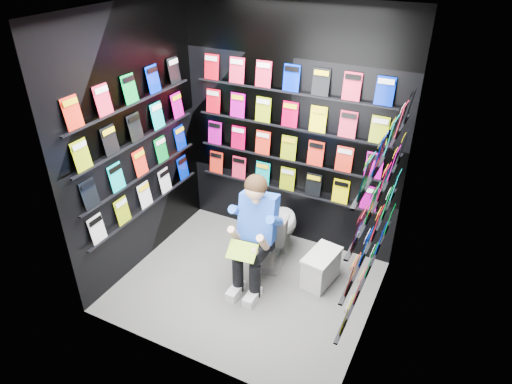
% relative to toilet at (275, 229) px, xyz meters
% --- Properties ---
extents(floor, '(2.40, 2.40, 0.00)m').
position_rel_toilet_xyz_m(floor, '(-0.05, -0.55, -0.37)').
color(floor, '#5F5F5C').
rests_on(floor, ground).
extents(ceiling, '(2.40, 2.40, 0.00)m').
position_rel_toilet_xyz_m(ceiling, '(-0.05, -0.55, 2.23)').
color(ceiling, white).
rests_on(ceiling, floor).
extents(wall_back, '(2.40, 0.04, 2.60)m').
position_rel_toilet_xyz_m(wall_back, '(-0.05, 0.45, 0.93)').
color(wall_back, black).
rests_on(wall_back, floor).
extents(wall_front, '(2.40, 0.04, 2.60)m').
position_rel_toilet_xyz_m(wall_front, '(-0.05, -1.55, 0.93)').
color(wall_front, black).
rests_on(wall_front, floor).
extents(wall_left, '(0.04, 2.00, 2.60)m').
position_rel_toilet_xyz_m(wall_left, '(-1.25, -0.55, 0.93)').
color(wall_left, black).
rests_on(wall_left, floor).
extents(wall_right, '(0.04, 2.00, 2.60)m').
position_rel_toilet_xyz_m(wall_right, '(1.15, -0.55, 0.93)').
color(wall_right, black).
rests_on(wall_right, floor).
extents(comics_back, '(2.10, 0.06, 1.37)m').
position_rel_toilet_xyz_m(comics_back, '(-0.05, 0.42, 0.94)').
color(comics_back, red).
rests_on(comics_back, wall_back).
extents(comics_left, '(0.06, 1.70, 1.37)m').
position_rel_toilet_xyz_m(comics_left, '(-1.22, -0.55, 0.94)').
color(comics_left, red).
rests_on(comics_left, wall_left).
extents(comics_right, '(0.06, 1.70, 1.37)m').
position_rel_toilet_xyz_m(comics_right, '(1.12, -0.55, 0.94)').
color(comics_right, red).
rests_on(comics_right, wall_right).
extents(toilet, '(0.50, 0.79, 0.73)m').
position_rel_toilet_xyz_m(toilet, '(0.00, 0.00, 0.00)').
color(toilet, silver).
rests_on(toilet, floor).
extents(longbox, '(0.29, 0.45, 0.32)m').
position_rel_toilet_xyz_m(longbox, '(0.58, -0.15, -0.21)').
color(longbox, silver).
rests_on(longbox, floor).
extents(longbox_lid, '(0.32, 0.48, 0.03)m').
position_rel_toilet_xyz_m(longbox_lid, '(0.58, -0.15, -0.04)').
color(longbox_lid, silver).
rests_on(longbox_lid, longbox).
extents(reader, '(0.55, 0.75, 1.28)m').
position_rel_toilet_xyz_m(reader, '(0.00, -0.38, 0.37)').
color(reader, blue).
rests_on(reader, toilet).
extents(held_comic, '(0.29, 0.19, 0.11)m').
position_rel_toilet_xyz_m(held_comic, '(0.00, -0.73, 0.21)').
color(held_comic, green).
rests_on(held_comic, reader).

